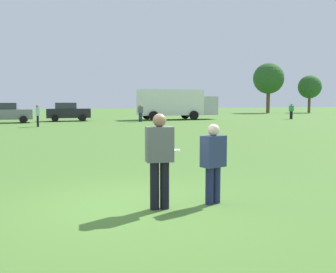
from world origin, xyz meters
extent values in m
plane|color=#47702D|center=(0.00, 0.00, 0.00)|extent=(197.29, 197.29, 0.00)
cylinder|color=black|center=(0.25, -0.31, 0.43)|extent=(0.17, 0.17, 0.86)
cylinder|color=black|center=(0.44, -0.34, 0.43)|extent=(0.17, 0.17, 0.86)
cube|color=#595960|center=(0.35, -0.32, 1.18)|extent=(0.51, 0.34, 0.63)
sphere|color=#8C664C|center=(0.35, -0.32, 1.61)|extent=(0.24, 0.24, 0.24)
cylinder|color=#1E234C|center=(1.50, -0.31, 0.35)|extent=(0.16, 0.16, 0.71)
cylinder|color=#1E234C|center=(1.34, -0.35, 0.35)|extent=(0.16, 0.16, 0.71)
cube|color=navy|center=(1.42, -0.33, 1.00)|extent=(0.50, 0.37, 0.59)
sphere|color=beige|center=(1.42, -0.33, 1.41)|extent=(0.23, 0.23, 0.23)
cylinder|color=white|center=(0.60, -0.33, 1.05)|extent=(0.27, 0.27, 0.06)
cube|color=slate|center=(-2.97, 31.08, 0.78)|extent=(4.30, 2.06, 0.90)
cube|color=#2D333D|center=(-3.22, 31.10, 1.50)|extent=(2.10, 1.76, 0.64)
cylinder|color=black|center=(-1.60, 32.00, 0.33)|extent=(0.67, 0.26, 0.66)
cylinder|color=black|center=(-1.73, 30.01, 0.33)|extent=(0.67, 0.26, 0.66)
cube|color=black|center=(2.49, 32.55, 0.78)|extent=(4.30, 2.06, 0.90)
cube|color=#2D333D|center=(2.24, 32.57, 1.50)|extent=(2.10, 1.76, 0.64)
cylinder|color=black|center=(3.85, 33.47, 0.33)|extent=(0.67, 0.26, 0.66)
cylinder|color=black|center=(3.73, 31.47, 0.33)|extent=(0.67, 0.26, 0.66)
cylinder|color=black|center=(1.25, 33.63, 0.33)|extent=(0.67, 0.26, 0.66)
cylinder|color=black|center=(1.13, 31.63, 0.33)|extent=(0.67, 0.26, 0.66)
cube|color=white|center=(13.04, 31.87, 1.83)|extent=(6.94, 2.92, 2.70)
cube|color=#B2B2B7|center=(17.23, 31.61, 1.48)|extent=(1.94, 2.41, 2.00)
cylinder|color=black|center=(15.33, 33.10, 0.48)|extent=(0.98, 0.34, 0.96)
cylinder|color=black|center=(15.16, 30.37, 0.48)|extent=(0.98, 0.34, 0.96)
cylinder|color=black|center=(10.92, 33.38, 0.48)|extent=(0.98, 0.34, 0.96)
cylinder|color=black|center=(10.75, 30.64, 0.48)|extent=(0.98, 0.34, 0.96)
cylinder|color=#1E234C|center=(8.68, 28.70, 0.42)|extent=(0.16, 0.16, 0.85)
cylinder|color=#1E234C|center=(8.86, 28.70, 0.42)|extent=(0.16, 0.16, 0.85)
cube|color=#595960|center=(8.77, 28.70, 1.15)|extent=(0.46, 0.28, 0.60)
sphere|color=tan|center=(8.77, 28.70, 1.55)|extent=(0.23, 0.23, 0.23)
cylinder|color=black|center=(26.00, 28.16, 0.43)|extent=(0.16, 0.16, 0.87)
cylinder|color=black|center=(25.95, 28.34, 0.43)|extent=(0.16, 0.16, 0.87)
cube|color=#338C4C|center=(25.98, 28.25, 1.17)|extent=(0.37, 0.52, 0.61)
sphere|color=#8C664C|center=(25.98, 28.25, 1.59)|extent=(0.23, 0.23, 0.23)
cylinder|color=black|center=(-0.72, 24.34, 0.43)|extent=(0.16, 0.16, 0.86)
cylinder|color=black|center=(-0.72, 24.52, 0.43)|extent=(0.16, 0.16, 0.86)
cube|color=#9EC6E5|center=(-0.72, 24.43, 1.16)|extent=(0.27, 0.47, 0.61)
sphere|color=#8C664C|center=(-0.72, 24.43, 1.58)|extent=(0.23, 0.23, 0.23)
cylinder|color=brown|center=(37.18, 48.38, 1.80)|extent=(0.60, 0.60, 3.60)
sphere|color=#285623|center=(37.18, 48.38, 5.79)|extent=(5.15, 5.15, 5.15)
cylinder|color=brown|center=(44.86, 47.27, 1.38)|extent=(0.46, 0.46, 2.77)
sphere|color=#285623|center=(44.86, 47.27, 4.45)|extent=(3.95, 3.95, 3.95)
camera|label=1|loc=(-1.96, -6.79, 1.94)|focal=41.40mm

